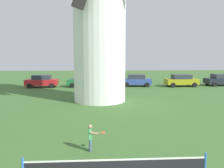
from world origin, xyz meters
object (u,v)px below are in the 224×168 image
(parked_car_blue, at_px, (136,80))
(parked_car_green, at_px, (84,81))
(parked_car_mustard, at_px, (181,80))
(parked_car_black, at_px, (222,80))
(parked_car_red, at_px, (42,81))
(windmill, at_px, (99,10))
(player_far, at_px, (91,136))

(parked_car_blue, bearing_deg, parked_car_green, -178.71)
(parked_car_blue, distance_m, parked_car_mustard, 5.82)
(parked_car_green, bearing_deg, parked_car_black, 0.54)
(parked_car_green, distance_m, parked_car_blue, 6.69)
(parked_car_red, distance_m, parked_car_mustard, 17.82)
(windmill, distance_m, parked_car_green, 11.53)
(parked_car_red, xyz_separation_m, parked_car_mustard, (17.82, -0.26, 0.00))
(player_far, relative_size, parked_car_mustard, 0.26)
(parked_car_black, bearing_deg, windmill, -150.29)
(parked_car_blue, distance_m, parked_car_black, 11.50)
(windmill, distance_m, parked_car_mustard, 15.28)
(parked_car_mustard, relative_size, parked_car_black, 0.94)
(windmill, height_order, parked_car_green, windmill)
(windmill, bearing_deg, parked_car_mustard, 39.67)
(player_far, bearing_deg, windmill, 87.96)
(parked_car_green, bearing_deg, parked_car_red, -178.93)
(parked_car_green, bearing_deg, parked_car_blue, 1.29)
(player_far, xyz_separation_m, parked_car_green, (-1.60, 19.30, 0.20))
(player_far, xyz_separation_m, parked_car_blue, (5.09, 19.45, 0.19))
(parked_car_red, bearing_deg, windmill, -50.94)
(parked_car_red, bearing_deg, parked_car_black, 0.66)
(parked_car_red, distance_m, parked_car_black, 23.52)
(parked_car_blue, bearing_deg, player_far, -104.67)
(parked_car_red, distance_m, parked_car_green, 5.34)
(windmill, relative_size, parked_car_mustard, 3.82)
(parked_car_green, bearing_deg, player_far, -85.27)
(parked_car_red, bearing_deg, player_far, -70.15)
(parked_car_green, xyz_separation_m, parked_car_mustard, (12.48, -0.36, -0.00))
(parked_car_mustard, bearing_deg, parked_car_red, 179.17)
(player_far, bearing_deg, parked_car_mustard, 60.11)
(parked_car_black, bearing_deg, parked_car_mustard, -174.69)
(player_far, relative_size, parked_car_black, 0.24)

